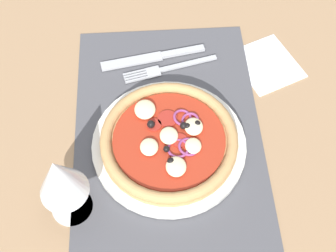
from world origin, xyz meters
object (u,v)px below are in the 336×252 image
object	(u,v)px
pizza	(170,139)
fork	(165,69)
wine_glass	(59,179)
napkin	(267,64)
plate	(170,145)
knife	(152,57)

from	to	relation	value
pizza	fork	world-z (taller)	pizza
wine_glass	pizza	bearing A→B (deg)	-58.71
pizza	napkin	distance (cm)	25.94
wine_glass	plate	bearing A→B (deg)	-58.78
wine_glass	napkin	bearing A→B (deg)	-53.05
plate	wine_glass	size ratio (longest dim) A/B	1.72
plate	fork	size ratio (longest dim) A/B	1.43
plate	fork	distance (cm)	16.56
fork	knife	world-z (taller)	knife
pizza	wine_glass	world-z (taller)	wine_glass
napkin	fork	bearing A→B (deg)	91.25
plate	napkin	bearing A→B (deg)	-48.94
fork	napkin	bearing A→B (deg)	167.92
fork	wine_glass	world-z (taller)	wine_glass
pizza	wine_glass	bearing A→B (deg)	121.29
plate	pizza	distance (cm)	1.76
pizza	wine_glass	size ratio (longest dim) A/B	1.52
pizza	wine_glass	distance (cm)	20.04
plate	wine_glass	distance (cm)	20.73
fork	napkin	world-z (taller)	fork
wine_glass	napkin	size ratio (longest dim) A/B	1.27
knife	napkin	world-z (taller)	knife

